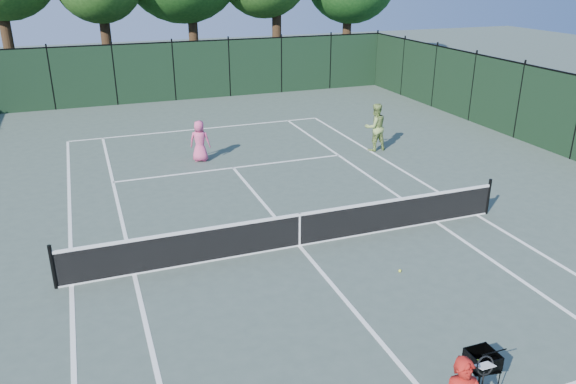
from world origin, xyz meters
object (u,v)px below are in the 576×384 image
object	(u,v)px
loose_ball_midcourt	(400,271)
ball_hopper	(482,360)
player_green	(375,127)
player_pink	(200,141)

from	to	relation	value
loose_ball_midcourt	ball_hopper	bearing A→B (deg)	-103.10
loose_ball_midcourt	player_green	bearing A→B (deg)	65.15
player_pink	player_green	size ratio (longest dim) A/B	0.82
player_pink	loose_ball_midcourt	xyz separation A→B (m)	(2.62, -9.63, -0.72)
player_green	ball_hopper	bearing A→B (deg)	66.59
loose_ball_midcourt	player_pink	bearing A→B (deg)	105.24
player_pink	ball_hopper	bearing A→B (deg)	120.43
player_pink	loose_ball_midcourt	world-z (taller)	player_pink
ball_hopper	loose_ball_midcourt	distance (m)	4.17
ball_hopper	loose_ball_midcourt	xyz separation A→B (m)	(0.93, 4.00, -0.70)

